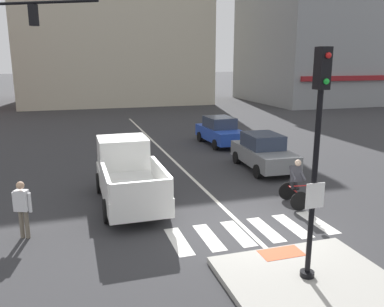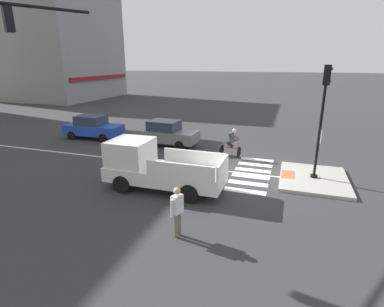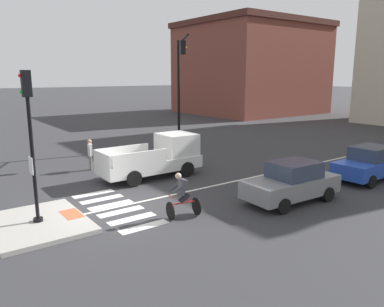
# 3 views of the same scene
# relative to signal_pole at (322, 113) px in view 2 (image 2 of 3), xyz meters

# --- Properties ---
(ground_plane) EXTENTS (300.00, 300.00, 0.00)m
(ground_plane) POSITION_rel_signal_pole_xyz_m (0.00, 2.83, -3.17)
(ground_plane) COLOR #333335
(traffic_island) EXTENTS (3.76, 3.00, 0.15)m
(traffic_island) POSITION_rel_signal_pole_xyz_m (0.00, 0.01, -3.10)
(traffic_island) COLOR #A3A099
(traffic_island) RESTS_ON ground
(tactile_pad_front) EXTENTS (1.10, 0.60, 0.01)m
(tactile_pad_front) POSITION_rel_signal_pole_xyz_m (0.00, 1.16, -3.02)
(tactile_pad_front) COLOR #DB5B38
(tactile_pad_front) RESTS_ON traffic_island
(signal_pole) EXTENTS (0.44, 0.38, 5.03)m
(signal_pole) POSITION_rel_signal_pole_xyz_m (0.00, 0.00, 0.00)
(signal_pole) COLOR black
(signal_pole) RESTS_ON traffic_island
(crosswalk_stripe_a) EXTENTS (0.44, 1.80, 0.01)m
(crosswalk_stripe_a) POSITION_rel_signal_pole_xyz_m (-2.24, 2.86, -3.17)
(crosswalk_stripe_a) COLOR silver
(crosswalk_stripe_a) RESTS_ON ground
(crosswalk_stripe_b) EXTENTS (0.44, 1.80, 0.01)m
(crosswalk_stripe_b) POSITION_rel_signal_pole_xyz_m (-1.34, 2.86, -3.17)
(crosswalk_stripe_b) COLOR silver
(crosswalk_stripe_b) RESTS_ON ground
(crosswalk_stripe_c) EXTENTS (0.44, 1.80, 0.01)m
(crosswalk_stripe_c) POSITION_rel_signal_pole_xyz_m (-0.45, 2.86, -3.17)
(crosswalk_stripe_c) COLOR silver
(crosswalk_stripe_c) RESTS_ON ground
(crosswalk_stripe_d) EXTENTS (0.44, 1.80, 0.01)m
(crosswalk_stripe_d) POSITION_rel_signal_pole_xyz_m (0.45, 2.86, -3.17)
(crosswalk_stripe_d) COLOR silver
(crosswalk_stripe_d) RESTS_ON ground
(crosswalk_stripe_e) EXTENTS (0.44, 1.80, 0.01)m
(crosswalk_stripe_e) POSITION_rel_signal_pole_xyz_m (1.34, 2.86, -3.17)
(crosswalk_stripe_e) COLOR silver
(crosswalk_stripe_e) RESTS_ON ground
(crosswalk_stripe_f) EXTENTS (0.44, 1.80, 0.01)m
(crosswalk_stripe_f) POSITION_rel_signal_pole_xyz_m (2.24, 2.86, -3.17)
(crosswalk_stripe_f) COLOR silver
(crosswalk_stripe_f) RESTS_ON ground
(lane_centre_line) EXTENTS (0.14, 28.00, 0.01)m
(lane_centre_line) POSITION_rel_signal_pole_xyz_m (-0.10, 12.83, -3.17)
(lane_centre_line) COLOR silver
(lane_centre_line) RESTS_ON ground
(building_far_block) EXTENTS (14.88, 15.85, 16.38)m
(building_far_block) POSITION_rel_signal_pole_xyz_m (23.53, 35.37, 5.03)
(building_far_block) COLOR gray
(building_far_block) RESTS_ON ground
(car_blue_eastbound_far) EXTENTS (1.94, 4.15, 1.64)m
(car_blue_eastbound_far) POSITION_rel_signal_pole_xyz_m (3.52, 14.62, -2.36)
(car_blue_eastbound_far) COLOR #2347B7
(car_blue_eastbound_far) RESTS_ON ground
(car_grey_eastbound_mid) EXTENTS (1.99, 4.18, 1.64)m
(car_grey_eastbound_mid) POSITION_rel_signal_pole_xyz_m (3.45, 8.94, -2.36)
(car_grey_eastbound_mid) COLOR slate
(car_grey_eastbound_mid) RESTS_ON ground
(pickup_truck_white_westbound_near) EXTENTS (2.07, 5.10, 2.08)m
(pickup_truck_white_westbound_near) POSITION_rel_signal_pole_xyz_m (-3.09, 6.66, -2.19)
(pickup_truck_white_westbound_near) COLOR white
(pickup_truck_white_westbound_near) RESTS_ON ground
(cyclist) EXTENTS (0.80, 1.17, 1.68)m
(cyclist) POSITION_rel_signal_pole_xyz_m (2.31, 4.36, -2.30)
(cyclist) COLOR black
(cyclist) RESTS_ON ground
(pedestrian_at_curb_left) EXTENTS (0.51, 0.35, 1.67)m
(pedestrian_at_curb_left) POSITION_rel_signal_pole_xyz_m (-6.34, 4.37, -2.19)
(pedestrian_at_curb_left) COLOR #6B6051
(pedestrian_at_curb_left) RESTS_ON ground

